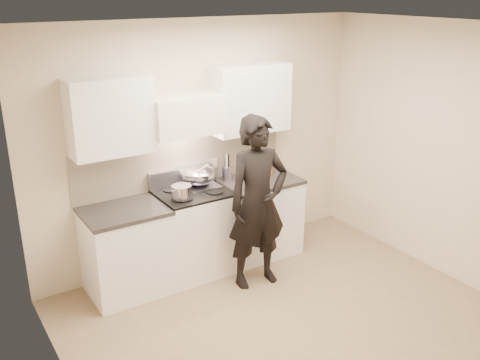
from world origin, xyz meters
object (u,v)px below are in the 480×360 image
Objects in this scene: utensil_crock at (227,172)px; person at (258,203)px; counter_right at (257,216)px; stove at (194,232)px; wok at (198,175)px.

person is (-0.07, -0.73, -0.10)m from utensil_crock.
person is (-0.38, -0.57, 0.45)m from counter_right.
stove is at bearing -162.74° from utensil_crock.
person is at bearing -124.02° from counter_right.
counter_right is 0.93m from wok.
stove is 0.77m from utensil_crock.
utensil_crock reaches higher than counter_right.
person reaches higher than wok.
stove is 0.62m from wok.
wok is 0.78m from person.
utensil_crock is 0.74m from person.
wok is at bearing 43.80° from stove.
wok is at bearing 119.77° from person.
stove is 0.84m from person.
counter_right is at bearing 0.00° from stove.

